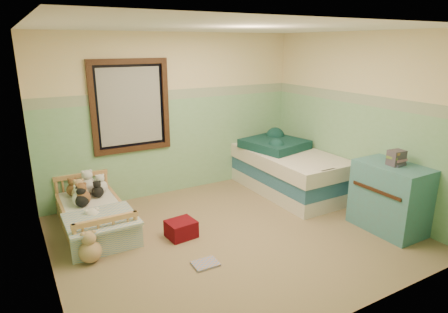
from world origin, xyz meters
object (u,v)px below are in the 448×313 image
toddler_bed_frame (94,222)px  twin_bed_frame (287,184)px  plush_floor_tan (90,251)px  red_pillow (181,229)px  plush_floor_cream (94,228)px  dresser (390,197)px  floor_book (205,264)px

toddler_bed_frame → twin_bed_frame: (3.04, -0.18, 0.01)m
plush_floor_tan → red_pillow: size_ratio=0.74×
plush_floor_tan → twin_bed_frame: (3.25, 0.62, -0.02)m
plush_floor_tan → twin_bed_frame: bearing=10.8°
toddler_bed_frame → twin_bed_frame: bearing=-3.4°
plush_floor_cream → dresser: bearing=-26.0°
dresser → floor_book: 2.52m
toddler_bed_frame → floor_book: size_ratio=5.35×
plush_floor_cream → plush_floor_tan: (-0.15, -0.54, -0.01)m
twin_bed_frame → red_pillow: bearing=-164.6°
plush_floor_cream → floor_book: (0.92, -1.23, -0.12)m
toddler_bed_frame → floor_book: 1.73m
red_pillow → dresser: bearing=-25.2°
red_pillow → floor_book: bearing=-92.5°
twin_bed_frame → plush_floor_cream: bearing=-178.4°
twin_bed_frame → dresser: bearing=-81.3°
toddler_bed_frame → plush_floor_tan: plush_floor_tan is taller
plush_floor_cream → floor_book: plush_floor_cream is taller
floor_book → dresser: bearing=-8.6°
red_pillow → toddler_bed_frame: bearing=139.2°
plush_floor_tan → twin_bed_frame: 3.31m
plush_floor_tan → twin_bed_frame: plush_floor_tan is taller
dresser → twin_bed_frame: bearing=98.7°
dresser → red_pillow: 2.69m
toddler_bed_frame → twin_bed_frame: twin_bed_frame is taller
dresser → plush_floor_cream: bearing=154.0°
toddler_bed_frame → dresser: 3.83m
twin_bed_frame → dresser: dresser is taller
plush_floor_cream → plush_floor_tan: 0.56m
toddler_bed_frame → floor_book: toddler_bed_frame is taller
toddler_bed_frame → dresser: dresser is taller
plush_floor_tan → dresser: size_ratio=0.29×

